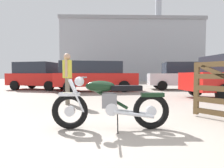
# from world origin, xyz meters

# --- Properties ---
(ground_plane) EXTENTS (80.00, 80.00, 0.00)m
(ground_plane) POSITION_xyz_m (0.00, 0.00, 0.00)
(ground_plane) COLOR gray
(vintage_motorcycle) EXTENTS (2.08, 0.62, 0.94)m
(vintage_motorcycle) POSITION_xyz_m (-0.37, 0.38, 0.45)
(vintage_motorcycle) COLOR black
(vintage_motorcycle) RESTS_ON ground_plane
(bystander) EXTENTS (0.30, 0.46, 1.66)m
(bystander) POSITION_xyz_m (-1.85, 3.07, 1.02)
(bystander) COLOR #706656
(bystander) RESTS_ON ground_plane
(pale_sedan_back) EXTENTS (4.94, 2.59, 1.74)m
(pale_sedan_back) POSITION_xyz_m (-1.57, 7.92, 0.94)
(pale_sedan_back) COLOR black
(pale_sedan_back) RESTS_ON ground_plane
(white_estate_far) EXTENTS (3.99, 2.01, 1.78)m
(white_estate_far) POSITION_xyz_m (-7.11, 14.60, 0.92)
(white_estate_far) COLOR black
(white_estate_far) RESTS_ON ground_plane
(silver_sedan_mid) EXTENTS (3.96, 1.95, 1.78)m
(silver_sedan_mid) POSITION_xyz_m (3.92, 9.34, 0.92)
(silver_sedan_mid) COLOR black
(silver_sedan_mid) RESTS_ON ground_plane
(dark_sedan_left) EXTENTS (4.15, 2.39, 1.78)m
(dark_sedan_left) POSITION_xyz_m (-5.40, 9.03, 0.92)
(dark_sedan_left) COLOR black
(dark_sedan_left) RESTS_ON ground_plane
(industrial_building) EXTENTS (22.80, 14.07, 20.31)m
(industrial_building) POSITION_xyz_m (1.93, 30.89, 4.95)
(industrial_building) COLOR #9EA0A8
(industrial_building) RESTS_ON ground_plane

